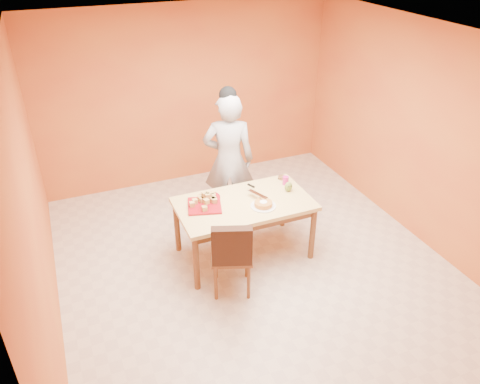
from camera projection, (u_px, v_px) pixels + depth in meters
name	position (u px, v px, depth m)	size (l,w,h in m)	color
floor	(253.00, 264.00, 5.74)	(5.00, 5.00, 0.00)	beige
ceiling	(257.00, 38.00, 4.38)	(5.00, 5.00, 0.00)	white
wall_back	(187.00, 96.00, 7.05)	(4.50, 4.50, 0.00)	orange
wall_left	(32.00, 209.00, 4.32)	(5.00, 5.00, 0.00)	orange
wall_right	(420.00, 135.00, 5.80)	(5.00, 5.00, 0.00)	orange
dining_table	(244.00, 209.00, 5.59)	(1.60, 0.90, 0.76)	#F0CF7D
dining_chair	(232.00, 253.00, 5.11)	(0.58, 0.65, 0.97)	brown
pastry_pile	(204.00, 201.00, 5.42)	(0.34, 0.34, 0.11)	tan
person	(229.00, 160.00, 6.15)	(0.67, 0.44, 1.84)	#9C9C9F
pastry_platter	(205.00, 206.00, 5.45)	(0.38, 0.38, 0.02)	maroon
red_dinner_plate	(209.00, 198.00, 5.62)	(0.28, 0.28, 0.02)	maroon
white_cake_plate	(263.00, 206.00, 5.46)	(0.30, 0.30, 0.01)	silver
sponge_cake	(263.00, 204.00, 5.44)	(0.21, 0.21, 0.05)	gold
cake_server	(258.00, 194.00, 5.57)	(0.06, 0.29, 0.01)	silver
egg_ornament	(288.00, 187.00, 5.73)	(0.10, 0.08, 0.13)	olive
magenta_glass	(286.00, 181.00, 5.89)	(0.08, 0.08, 0.11)	#C31D7C
checker_tin	(282.00, 178.00, 6.03)	(0.11, 0.11, 0.03)	#311C0D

